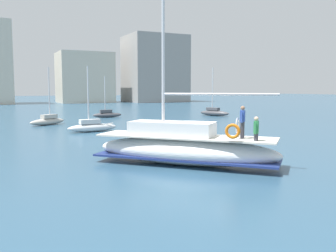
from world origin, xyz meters
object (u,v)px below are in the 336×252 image
(main_sailboat, at_px, (184,147))
(moored_cutter_left, at_px, (48,120))
(moored_cutter_right, at_px, (214,112))
(moored_sloop_near, at_px, (92,126))
(moored_catamaran, at_px, (107,114))

(main_sailboat, relative_size, moored_cutter_left, 2.25)
(moored_cutter_right, bearing_deg, moored_sloop_near, -150.38)
(moored_cutter_left, relative_size, moored_cutter_right, 0.89)
(main_sailboat, xyz_separation_m, moored_catamaran, (5.50, 31.92, -0.46))
(main_sailboat, bearing_deg, moored_sloop_near, 92.01)
(moored_catamaran, distance_m, moored_cutter_left, 11.44)
(moored_catamaran, bearing_deg, moored_cutter_right, -14.89)
(main_sailboat, distance_m, moored_sloop_near, 16.30)
(main_sailboat, bearing_deg, moored_cutter_right, 54.36)
(moored_catamaran, bearing_deg, moored_cutter_left, -139.89)
(moored_catamaran, relative_size, moored_cutter_left, 0.90)
(moored_sloop_near, bearing_deg, moored_cutter_left, 107.93)
(moored_cutter_left, bearing_deg, main_sailboat, -82.47)
(main_sailboat, xyz_separation_m, moored_sloop_near, (-0.57, 16.29, -0.43))
(moored_sloop_near, bearing_deg, moored_catamaran, 68.78)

